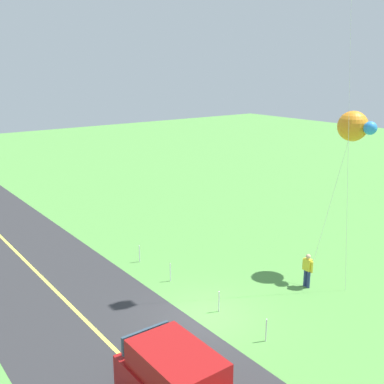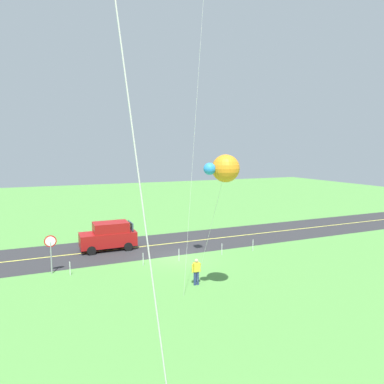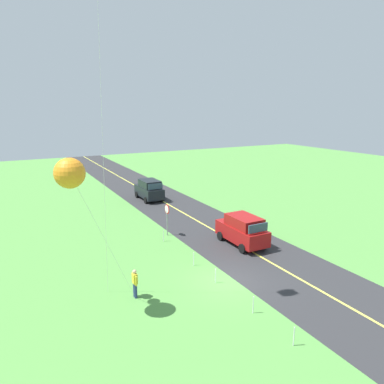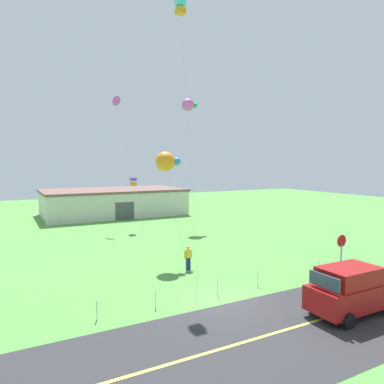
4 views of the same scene
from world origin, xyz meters
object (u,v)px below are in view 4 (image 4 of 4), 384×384
(kite_yellow_high, at_px, (117,102))
(kite_blue_mid, at_px, (180,9))
(kite_red_low, at_px, (166,161))
(kite_green_far, at_px, (133,182))
(stop_sign, at_px, (341,247))
(warehouse_distant, at_px, (114,202))
(kite_pink_drift, at_px, (188,105))
(person_adult_near, at_px, (188,257))
(car_suv_foreground, at_px, (351,290))

(kite_yellow_high, bearing_deg, kite_blue_mid, -93.11)
(kite_red_low, relative_size, kite_blue_mid, 0.45)
(kite_yellow_high, bearing_deg, kite_green_far, -83.21)
(stop_sign, xyz_separation_m, warehouse_distant, (-5.21, 32.57, -0.05))
(kite_blue_mid, distance_m, kite_green_far, 18.37)
(kite_blue_mid, distance_m, kite_pink_drift, 16.88)
(kite_blue_mid, relative_size, kite_yellow_high, 1.21)
(person_adult_near, relative_size, kite_green_far, 0.29)
(kite_blue_mid, height_order, kite_pink_drift, kite_blue_mid)
(person_adult_near, bearing_deg, kite_red_low, 86.75)
(stop_sign, distance_m, kite_red_low, 12.82)
(stop_sign, distance_m, warehouse_distant, 32.98)
(kite_yellow_high, bearing_deg, kite_red_low, -94.38)
(kite_red_low, xyz_separation_m, kite_blue_mid, (0.25, -1.84, 9.81))
(person_adult_near, height_order, kite_green_far, kite_green_far)
(car_suv_foreground, bearing_deg, kite_yellow_high, 95.00)
(kite_red_low, xyz_separation_m, kite_yellow_high, (1.22, 16.00, 6.71))
(kite_pink_drift, bearing_deg, kite_yellow_high, 154.30)
(kite_green_far, height_order, kite_pink_drift, kite_pink_drift)
(car_suv_foreground, height_order, person_adult_near, car_suv_foreground)
(kite_pink_drift, xyz_separation_m, warehouse_distant, (-5.45, 11.63, -11.76))
(kite_red_low, xyz_separation_m, kite_pink_drift, (8.37, 12.56, 6.41))
(car_suv_foreground, relative_size, kite_yellow_high, 0.30)
(kite_blue_mid, bearing_deg, kite_green_far, 84.16)
(stop_sign, height_order, kite_blue_mid, kite_blue_mid)
(kite_red_low, relative_size, kite_green_far, 1.42)
(warehouse_distant, bearing_deg, car_suv_foreground, -88.77)
(kite_blue_mid, xyz_separation_m, warehouse_distant, (2.67, 26.03, -15.16))
(stop_sign, distance_m, kite_pink_drift, 23.99)
(stop_sign, xyz_separation_m, kite_blue_mid, (-7.88, 6.54, 15.11))
(kite_yellow_high, relative_size, kite_pink_drift, 1.02)
(car_suv_foreground, xyz_separation_m, stop_sign, (4.42, 4.11, 0.65))
(stop_sign, relative_size, kite_blue_mid, 0.15)
(car_suv_foreground, xyz_separation_m, kite_green_far, (-2.03, 24.63, 3.92))
(kite_blue_mid, distance_m, warehouse_distant, 30.24)
(person_adult_near, xyz_separation_m, kite_yellow_high, (0.99, 18.92, 12.95))
(person_adult_near, bearing_deg, car_suv_foreground, -77.83)
(person_adult_near, height_order, kite_yellow_high, kite_yellow_high)
(person_adult_near, relative_size, kite_blue_mid, 0.09)
(person_adult_near, bearing_deg, warehouse_distant, 76.50)
(person_adult_near, xyz_separation_m, kite_green_far, (1.45, 15.06, 4.21))
(kite_pink_drift, bearing_deg, stop_sign, -90.66)
(kite_blue_mid, bearing_deg, kite_yellow_high, 86.89)
(kite_red_low, bearing_deg, car_suv_foreground, -73.44)
(stop_sign, bearing_deg, person_adult_near, 145.38)
(kite_blue_mid, bearing_deg, warehouse_distant, 84.14)
(stop_sign, bearing_deg, car_suv_foreground, -137.03)
(kite_pink_drift, distance_m, warehouse_distant, 17.42)
(kite_red_low, distance_m, kite_yellow_high, 17.39)
(kite_green_far, bearing_deg, stop_sign, -72.55)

